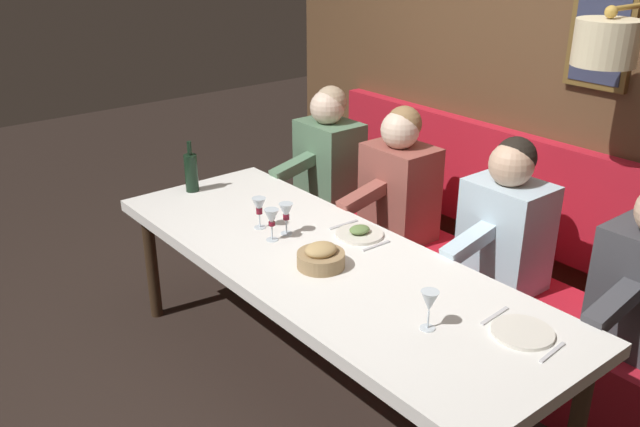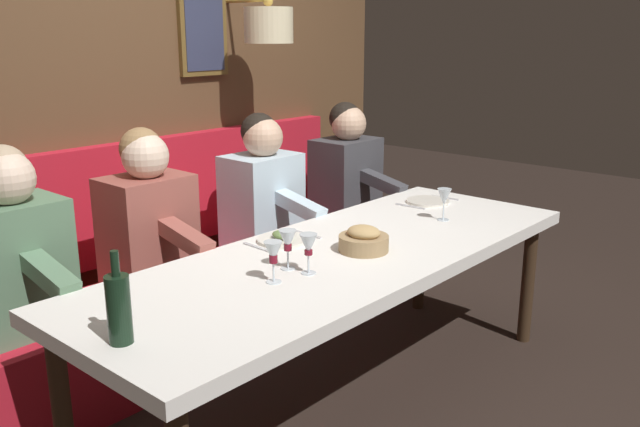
{
  "view_description": "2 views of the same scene",
  "coord_description": "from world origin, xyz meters",
  "px_view_note": "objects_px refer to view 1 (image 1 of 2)",
  "views": [
    {
      "loc": [
        -1.8,
        -2.2,
        2.19
      ],
      "look_at": [
        0.05,
        0.09,
        0.92
      ],
      "focal_mm": 38.16,
      "sensor_mm": 36.0,
      "label": 1
    },
    {
      "loc": [
        -1.79,
        2.17,
        1.68
      ],
      "look_at": [
        0.05,
        0.09,
        0.92
      ],
      "focal_mm": 37.95,
      "sensor_mm": 36.0,
      "label": 2
    }
  ],
  "objects_px": {
    "diner_far": "(328,151)",
    "wine_glass_3": "(286,213)",
    "wine_glass_1": "(429,302)",
    "wine_bottle": "(191,172)",
    "bread_bowl": "(321,257)",
    "diner_near": "(506,219)",
    "diner_middle": "(399,178)",
    "dining_table": "(324,269)",
    "wine_glass_0": "(259,207)",
    "wine_glass_2": "(272,219)"
  },
  "relations": [
    {
      "from": "wine_glass_1",
      "to": "wine_glass_3",
      "type": "bearing_deg",
      "value": 85.19
    },
    {
      "from": "wine_glass_2",
      "to": "wine_bottle",
      "type": "height_order",
      "value": "wine_bottle"
    },
    {
      "from": "diner_near",
      "to": "wine_bottle",
      "type": "bearing_deg",
      "value": 121.92
    },
    {
      "from": "dining_table",
      "to": "diner_middle",
      "type": "distance_m",
      "value": 0.98
    },
    {
      "from": "wine_glass_0",
      "to": "diner_near",
      "type": "bearing_deg",
      "value": -41.9
    },
    {
      "from": "wine_glass_1",
      "to": "bread_bowl",
      "type": "xyz_separation_m",
      "value": [
        0.0,
        0.66,
        -0.07
      ]
    },
    {
      "from": "wine_glass_2",
      "to": "wine_bottle",
      "type": "relative_size",
      "value": 0.55
    },
    {
      "from": "diner_middle",
      "to": "wine_glass_0",
      "type": "xyz_separation_m",
      "value": [
        -0.93,
        0.08,
        0.04
      ]
    },
    {
      "from": "dining_table",
      "to": "wine_glass_0",
      "type": "distance_m",
      "value": 0.5
    },
    {
      "from": "wine_glass_0",
      "to": "dining_table",
      "type": "bearing_deg",
      "value": -84.55
    },
    {
      "from": "dining_table",
      "to": "diner_middle",
      "type": "relative_size",
      "value": 3.21
    },
    {
      "from": "diner_far",
      "to": "wine_glass_1",
      "type": "distance_m",
      "value": 2.0
    },
    {
      "from": "dining_table",
      "to": "wine_glass_3",
      "type": "distance_m",
      "value": 0.37
    },
    {
      "from": "wine_glass_1",
      "to": "diner_middle",
      "type": "bearing_deg",
      "value": 49.46
    },
    {
      "from": "bread_bowl",
      "to": "diner_far",
      "type": "bearing_deg",
      "value": 49.13
    },
    {
      "from": "diner_near",
      "to": "wine_glass_0",
      "type": "xyz_separation_m",
      "value": [
        -0.93,
        0.83,
        0.04
      ]
    },
    {
      "from": "diner_middle",
      "to": "bread_bowl",
      "type": "xyz_separation_m",
      "value": [
        -0.95,
        -0.45,
        -0.03
      ]
    },
    {
      "from": "dining_table",
      "to": "wine_glass_1",
      "type": "bearing_deg",
      "value": -95.47
    },
    {
      "from": "wine_glass_0",
      "to": "bread_bowl",
      "type": "xyz_separation_m",
      "value": [
        -0.02,
        -0.53,
        -0.07
      ]
    },
    {
      "from": "diner_near",
      "to": "wine_glass_2",
      "type": "bearing_deg",
      "value": 145.08
    },
    {
      "from": "wine_glass_2",
      "to": "bread_bowl",
      "type": "relative_size",
      "value": 0.75
    },
    {
      "from": "diner_far",
      "to": "wine_glass_3",
      "type": "relative_size",
      "value": 4.82
    },
    {
      "from": "wine_glass_3",
      "to": "wine_bottle",
      "type": "xyz_separation_m",
      "value": [
        -0.08,
        0.82,
        0.0
      ]
    },
    {
      "from": "diner_middle",
      "to": "wine_glass_1",
      "type": "distance_m",
      "value": 1.46
    },
    {
      "from": "diner_far",
      "to": "wine_bottle",
      "type": "xyz_separation_m",
      "value": [
        -0.94,
        0.11,
        0.04
      ]
    },
    {
      "from": "dining_table",
      "to": "wine_glass_2",
      "type": "bearing_deg",
      "value": 104.45
    },
    {
      "from": "diner_far",
      "to": "wine_glass_3",
      "type": "height_order",
      "value": "diner_far"
    },
    {
      "from": "bread_bowl",
      "to": "wine_bottle",
      "type": "bearing_deg",
      "value": 89.5
    },
    {
      "from": "wine_glass_2",
      "to": "bread_bowl",
      "type": "xyz_separation_m",
      "value": [
        0.01,
        -0.37,
        -0.07
      ]
    },
    {
      "from": "wine_glass_1",
      "to": "wine_bottle",
      "type": "relative_size",
      "value": 0.55
    },
    {
      "from": "diner_middle",
      "to": "wine_glass_0",
      "type": "distance_m",
      "value": 0.93
    },
    {
      "from": "dining_table",
      "to": "diner_near",
      "type": "relative_size",
      "value": 3.21
    },
    {
      "from": "dining_table",
      "to": "diner_far",
      "type": "height_order",
      "value": "diner_far"
    },
    {
      "from": "wine_glass_0",
      "to": "wine_glass_2",
      "type": "xyz_separation_m",
      "value": [
        -0.03,
        -0.16,
        0.0
      ]
    },
    {
      "from": "diner_far",
      "to": "wine_glass_2",
      "type": "relative_size",
      "value": 4.82
    },
    {
      "from": "diner_far",
      "to": "wine_glass_3",
      "type": "bearing_deg",
      "value": -140.39
    },
    {
      "from": "wine_glass_3",
      "to": "diner_near",
      "type": "bearing_deg",
      "value": -38.51
    },
    {
      "from": "dining_table",
      "to": "wine_bottle",
      "type": "xyz_separation_m",
      "value": [
        -0.06,
        1.15,
        0.18
      ]
    },
    {
      "from": "dining_table",
      "to": "wine_glass_0",
      "type": "xyz_separation_m",
      "value": [
        -0.04,
        0.47,
        0.18
      ]
    },
    {
      "from": "wine_glass_0",
      "to": "wine_glass_3",
      "type": "height_order",
      "value": "same"
    },
    {
      "from": "diner_near",
      "to": "wine_glass_1",
      "type": "height_order",
      "value": "diner_near"
    },
    {
      "from": "diner_far",
      "to": "wine_glass_3",
      "type": "xyz_separation_m",
      "value": [
        -0.86,
        -0.71,
        0.04
      ]
    },
    {
      "from": "diner_far",
      "to": "wine_glass_3",
      "type": "distance_m",
      "value": 1.12
    },
    {
      "from": "dining_table",
      "to": "wine_glass_3",
      "type": "height_order",
      "value": "wine_glass_3"
    },
    {
      "from": "wine_bottle",
      "to": "bread_bowl",
      "type": "distance_m",
      "value": 1.21
    },
    {
      "from": "diner_near",
      "to": "diner_middle",
      "type": "bearing_deg",
      "value": 90.0
    },
    {
      "from": "wine_glass_0",
      "to": "wine_glass_3",
      "type": "xyz_separation_m",
      "value": [
        0.06,
        -0.14,
        0.0
      ]
    },
    {
      "from": "diner_near",
      "to": "diner_far",
      "type": "bearing_deg",
      "value": 90.0
    },
    {
      "from": "diner_near",
      "to": "wine_glass_3",
      "type": "xyz_separation_m",
      "value": [
        -0.86,
        0.69,
        0.04
      ]
    },
    {
      "from": "wine_glass_0",
      "to": "wine_glass_3",
      "type": "bearing_deg",
      "value": -66.26
    }
  ]
}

